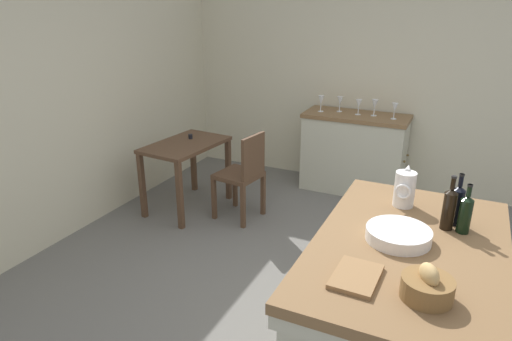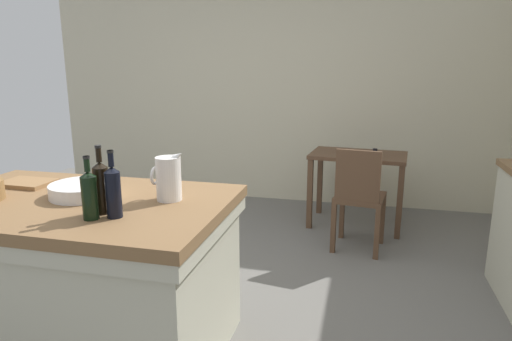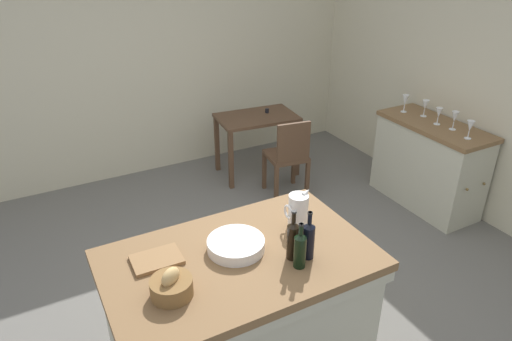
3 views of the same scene
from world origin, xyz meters
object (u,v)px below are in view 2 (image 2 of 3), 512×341
cutting_board (27,183)px  wine_bottle_dark (113,191)px  wine_bottle_green (89,194)px  wine_bottle_amber (101,186)px  island_table (81,270)px  writing_desk (358,165)px  wash_bowl (84,190)px  pitcher (168,178)px  wooden_chair (359,196)px

cutting_board → wine_bottle_dark: size_ratio=0.92×
wine_bottle_dark → wine_bottle_green: 0.10m
wine_bottle_green → wine_bottle_amber: bearing=86.3°
island_table → wine_bottle_green: bearing=-42.8°
cutting_board → wine_bottle_amber: bearing=-25.7°
writing_desk → wine_bottle_green: bearing=-113.4°
writing_desk → wine_bottle_green: wine_bottle_green is taller
wash_bowl → wine_bottle_dark: size_ratio=1.12×
pitcher → writing_desk: bearing=67.9°
writing_desk → cutting_board: bearing=-130.0°
island_table → wine_bottle_amber: wine_bottle_amber is taller
wine_bottle_green → pitcher: bearing=58.8°
pitcher → wash_bowl: bearing=-174.5°
wooden_chair → wine_bottle_dark: 2.29m
writing_desk → wine_bottle_green: 2.92m
wash_bowl → wine_bottle_amber: wine_bottle_amber is taller
writing_desk → wash_bowl: size_ratio=2.69×
cutting_board → wine_bottle_amber: 0.81m
writing_desk → wine_bottle_dark: wine_bottle_dark is taller
wooden_chair → wine_bottle_amber: (-1.17, -1.91, 0.52)m
wine_bottle_dark → wine_bottle_green: (-0.09, -0.05, -0.01)m
wine_bottle_dark → wine_bottle_amber: (-0.09, 0.04, 0.00)m
island_table → cutting_board: 0.64m
wooden_chair → wash_bowl: 2.25m
wash_bowl → wine_bottle_dark: 0.45m
wash_bowl → wine_bottle_amber: size_ratio=1.08×
wash_bowl → wine_bottle_amber: 0.36m
island_table → wine_bottle_amber: size_ratio=4.92×
writing_desk → cutting_board: size_ratio=3.29×
writing_desk → wine_bottle_dark: size_ratio=3.01×
island_table → wine_bottle_dark: 0.67m
wooden_chair → wine_bottle_amber: size_ratio=2.75×
writing_desk → wooden_chair: size_ratio=1.05×
writing_desk → wine_bottle_dark: bearing=-112.1°
pitcher → wine_bottle_amber: bearing=-127.9°
cutting_board → writing_desk: bearing=50.0°
wooden_chair → cutting_board: bearing=-140.4°
island_table → wooden_chair: wooden_chair is taller
island_table → pitcher: bearing=13.2°
wash_bowl → island_table: bearing=-100.1°
writing_desk → wash_bowl: 2.74m
island_table → pitcher: pitcher is taller
wash_bowl → wine_bottle_green: (0.26, -0.32, 0.08)m
island_table → wine_bottle_dark: (0.36, -0.20, 0.53)m
wine_bottle_dark → pitcher: bearing=67.7°
writing_desk → wine_bottle_amber: size_ratio=2.90×
pitcher → wine_bottle_green: 0.42m
wooden_chair → wine_bottle_green: wine_bottle_green is taller
wooden_chair → wine_bottle_dark: size_ratio=2.86×
wash_bowl → wine_bottle_amber: bearing=-41.2°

